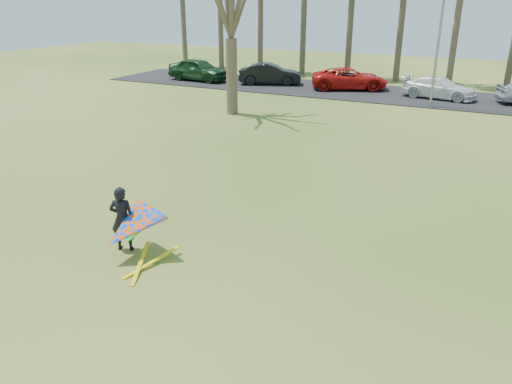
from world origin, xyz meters
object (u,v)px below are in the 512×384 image
at_px(car_3, 439,88).
at_px(kite_flyer, 129,226).
at_px(car_1, 270,74).
at_px(car_0, 199,70).
at_px(car_2, 349,79).
at_px(streetlight, 443,31).

xyz_separation_m(car_3, kite_flyer, (-4.18, -25.94, 0.11)).
bearing_deg(car_1, kite_flyer, 176.47).
bearing_deg(car_1, car_0, 77.78).
relative_size(car_1, car_3, 0.99).
height_order(car_0, car_3, car_0).
relative_size(car_1, car_2, 0.86).
bearing_deg(car_3, car_1, 98.79).
relative_size(car_1, kite_flyer, 1.97).
xyz_separation_m(car_1, car_3, (12.30, -0.14, -0.09)).
bearing_deg(car_2, car_1, 71.64).
xyz_separation_m(streetlight, car_1, (-12.41, 3.02, -3.63)).
height_order(car_0, car_1, car_0).
relative_size(car_3, kite_flyer, 1.98).
bearing_deg(streetlight, car_1, 166.34).
height_order(streetlight, kite_flyer, streetlight).
relative_size(car_2, car_3, 1.15).
bearing_deg(car_0, car_1, -77.34).
bearing_deg(car_3, streetlight, -168.39).
height_order(streetlight, car_0, streetlight).
distance_m(car_1, car_2, 6.06).
distance_m(streetlight, car_1, 13.28).
relative_size(streetlight, car_1, 1.70).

